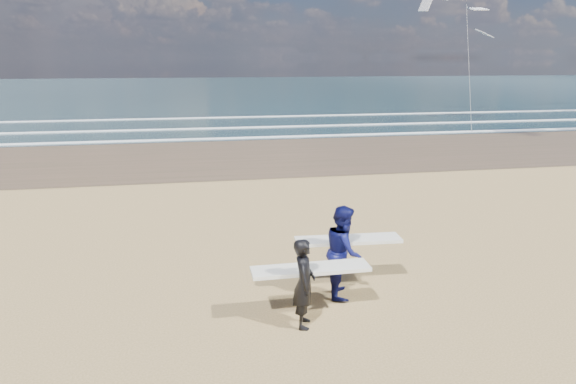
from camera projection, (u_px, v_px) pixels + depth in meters
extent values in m
cube|color=brown|center=(563.00, 142.00, 29.44)|extent=(220.00, 12.00, 0.01)
cube|color=#172E33|center=(325.00, 89.00, 80.77)|extent=(220.00, 100.00, 0.02)
cube|color=white|center=(513.00, 130.00, 33.99)|extent=(220.00, 0.50, 0.05)
cube|color=white|center=(476.00, 122.00, 38.46)|extent=(220.00, 0.50, 0.05)
cube|color=white|center=(436.00, 113.00, 44.64)|extent=(220.00, 0.50, 0.05)
imported|color=black|center=(304.00, 283.00, 9.11)|extent=(0.52, 0.67, 1.66)
cube|color=white|center=(311.00, 269.00, 9.45)|extent=(2.20, 0.53, 0.07)
imported|color=#0D104A|center=(344.00, 251.00, 10.31)|extent=(0.90, 1.05, 1.88)
cube|color=white|center=(348.00, 240.00, 10.65)|extent=(2.23, 0.65, 0.07)
cube|color=slate|center=(472.00, 132.00, 33.40)|extent=(0.12, 0.12, 0.10)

